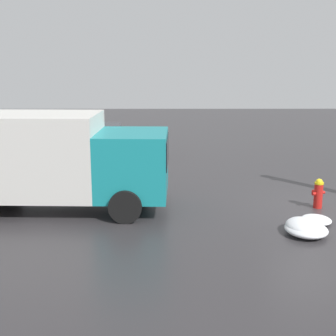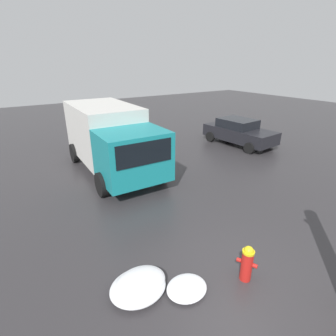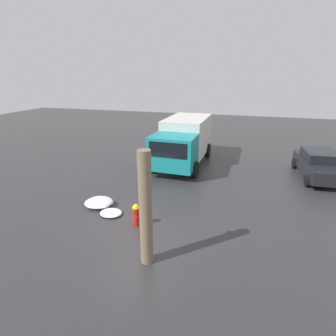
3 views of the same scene
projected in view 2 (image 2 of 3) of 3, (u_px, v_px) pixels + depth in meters
ground_plane at (245, 279)px, 5.95m from camera, size 60.00×60.00×0.00m
fire_hydrant at (247, 263)px, 5.78m from camera, size 0.45×0.37×0.89m
delivery_truck at (111, 137)px, 11.37m from camera, size 6.34×2.87×2.80m
parked_car at (239, 132)px, 15.27m from camera, size 4.29×2.26×1.47m
snow_pile_by_hydrant at (138, 287)px, 5.54m from camera, size 1.06×1.22×0.29m
snow_pile_curbside at (140, 283)px, 5.61m from camera, size 0.88×1.14×0.37m
snow_pile_by_tree at (187, 288)px, 5.60m from camera, size 0.78×0.90×0.17m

